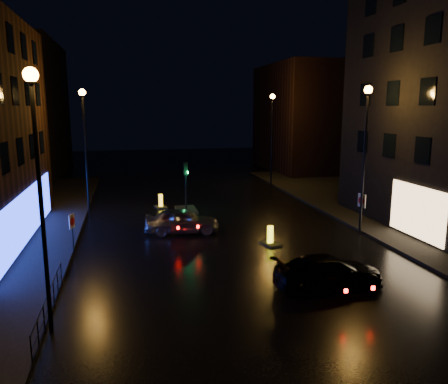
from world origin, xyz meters
The scene contains 16 objects.
ground centered at (0.00, 0.00, 0.00)m, with size 120.00×120.00×0.00m, color black.
pavement_right centered at (14.00, 8.00, 0.07)m, with size 12.00×44.00×0.15m, color black.
building_far_left centered at (-16.00, 35.00, 7.00)m, with size 8.00×16.00×14.00m, color black.
building_far_right centered at (15.00, 32.00, 6.00)m, with size 8.00×14.00×12.00m, color black.
street_lamp_lnear centered at (-7.80, -2.00, 5.56)m, with size 0.44×0.44×8.37m.
street_lamp_lfar centered at (-7.80, 14.00, 5.56)m, with size 0.44×0.44×8.37m.
street_lamp_rnear centered at (7.80, 6.00, 5.56)m, with size 0.44×0.44×8.37m.
street_lamp_rfar centered at (7.80, 22.00, 5.56)m, with size 0.44×0.44×8.37m.
traffic_signal centered at (-1.20, 14.00, 0.50)m, with size 1.40×2.40×3.45m.
guard_railing centered at (-8.00, -1.00, 0.74)m, with size 0.05×6.04×1.00m.
silver_hatchback centered at (-2.19, 8.50, 0.73)m, with size 1.72×4.27×1.46m, color #929398.
dark_sedan centered at (2.62, -0.61, 0.66)m, with size 1.85×4.54×1.32m, color black.
bollard_near centered at (2.12, 5.26, 0.23)m, with size 1.11×1.36×1.03m.
bollard_far centered at (-2.89, 15.30, 0.22)m, with size 0.97×1.27×1.00m.
road_sign_left centered at (-7.90, 5.59, 1.60)m, with size 0.23×0.50×2.14m.
road_sign_right centered at (7.90, 6.14, 1.75)m, with size 0.21×0.55×2.33m.
Camera 1 is at (-5.17, -16.00, 7.23)m, focal length 35.00 mm.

